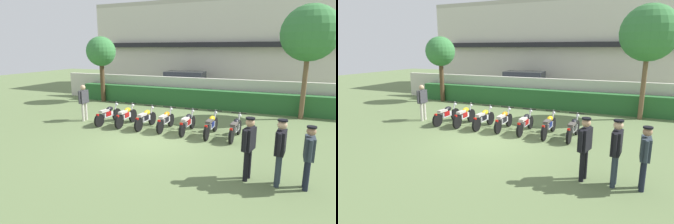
{
  "view_description": "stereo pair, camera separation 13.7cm",
  "coord_description": "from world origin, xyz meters",
  "views": [
    {
      "loc": [
        4.49,
        -9.13,
        3.45
      ],
      "look_at": [
        0.0,
        1.73,
        0.75
      ],
      "focal_mm": 29.61,
      "sensor_mm": 36.0,
      "label": 1
    },
    {
      "loc": [
        4.61,
        -9.07,
        3.45
      ],
      "look_at": [
        0.0,
        1.73,
        0.75
      ],
      "focal_mm": 29.61,
      "sensor_mm": 36.0,
      "label": 2
    }
  ],
  "objects": [
    {
      "name": "motorcycle_in_row_5",
      "position": [
        1.99,
        1.46,
        0.45
      ],
      "size": [
        0.6,
        1.94,
        0.96
      ],
      "rotation": [
        0.0,
        0.0,
        1.55
      ],
      "color": "black",
      "rests_on": "ground"
    },
    {
      "name": "hedge_row",
      "position": [
        0.0,
        6.66,
        0.54
      ],
      "size": [
        16.21,
        0.7,
        1.08
      ],
      "primitive_type": "cube",
      "color": "#28602D",
      "rests_on": "ground"
    },
    {
      "name": "tree_far_side",
      "position": [
        5.5,
        5.93,
        4.14
      ],
      "size": [
        2.66,
        2.66,
        5.5
      ],
      "color": "brown",
      "rests_on": "ground"
    },
    {
      "name": "motorcycle_in_row_3",
      "position": [
        -0.02,
        1.51,
        0.44
      ],
      "size": [
        0.6,
        1.8,
        0.95
      ],
      "rotation": [
        0.0,
        0.0,
        1.57
      ],
      "color": "black",
      "rests_on": "ground"
    },
    {
      "name": "tree_near_inspector",
      "position": [
        -6.5,
        6.12,
        3.22
      ],
      "size": [
        1.89,
        1.89,
        4.22
      ],
      "color": "#4C3823",
      "rests_on": "ground"
    },
    {
      "name": "inspector_person",
      "position": [
        -4.31,
        1.48,
        1.05
      ],
      "size": [
        0.24,
        0.7,
        1.76
      ],
      "color": "beige",
      "rests_on": "ground"
    },
    {
      "name": "compound_wall",
      "position": [
        0.0,
        7.36,
        0.84
      ],
      "size": [
        20.26,
        0.3,
        1.69
      ],
      "primitive_type": "cube",
      "color": "beige",
      "rests_on": "ground"
    },
    {
      "name": "motorcycle_in_row_6",
      "position": [
        2.96,
        1.44,
        0.44
      ],
      "size": [
        0.6,
        1.88,
        0.95
      ],
      "rotation": [
        0.0,
        0.0,
        1.51
      ],
      "color": "black",
      "rests_on": "ground"
    },
    {
      "name": "officer_1",
      "position": [
        4.58,
        -1.98,
        1.05
      ],
      "size": [
        0.28,
        0.69,
        1.75
      ],
      "rotation": [
        0.0,
        0.0,
        3.03
      ],
      "color": "#28333D",
      "rests_on": "ground"
    },
    {
      "name": "building",
      "position": [
        0.0,
        14.57,
        3.54
      ],
      "size": [
        21.33,
        6.5,
        7.08
      ],
      "color": "beige",
      "rests_on": "ground"
    },
    {
      "name": "officer_0",
      "position": [
        3.81,
        -1.95,
        1.03
      ],
      "size": [
        0.33,
        0.67,
        1.72
      ],
      "rotation": [
        0.0,
        0.0,
        2.91
      ],
      "color": "black",
      "rests_on": "ground"
    },
    {
      "name": "motorcycle_in_row_0",
      "position": [
        -2.92,
        1.45,
        0.45
      ],
      "size": [
        0.6,
        1.91,
        0.96
      ],
      "rotation": [
        0.0,
        0.0,
        1.51
      ],
      "color": "black",
      "rests_on": "ground"
    },
    {
      "name": "motorcycle_in_row_1",
      "position": [
        -1.98,
        1.51,
        0.46
      ],
      "size": [
        0.6,
        1.85,
        0.97
      ],
      "rotation": [
        0.0,
        0.0,
        1.57
      ],
      "color": "black",
      "rests_on": "ground"
    },
    {
      "name": "parked_car",
      "position": [
        -1.73,
        9.47,
        0.94
      ],
      "size": [
        4.58,
        2.25,
        1.89
      ],
      "rotation": [
        0.0,
        0.0,
        0.05
      ],
      "color": "#9EA3A8",
      "rests_on": "ground"
    },
    {
      "name": "motorcycle_in_row_2",
      "position": [
        -0.96,
        1.45,
        0.45
      ],
      "size": [
        0.6,
        1.81,
        0.96
      ],
      "rotation": [
        0.0,
        0.0,
        1.52
      ],
      "color": "black",
      "rests_on": "ground"
    },
    {
      "name": "officer_2",
      "position": [
        5.24,
        -1.92,
        0.96
      ],
      "size": [
        0.23,
        0.66,
        1.64
      ],
      "rotation": [
        0.0,
        0.0,
        3.13
      ],
      "color": "black",
      "rests_on": "ground"
    },
    {
      "name": "ground",
      "position": [
        0.0,
        0.0,
        0.0
      ],
      "size": [
        60.0,
        60.0,
        0.0
      ],
      "primitive_type": "plane",
      "color": "#607547"
    },
    {
      "name": "motorcycle_in_row_4",
      "position": [
        0.97,
        1.51,
        0.44
      ],
      "size": [
        0.6,
        1.86,
        0.94
      ],
      "rotation": [
        0.0,
        0.0,
        1.55
      ],
      "color": "black",
      "rests_on": "ground"
    }
  ]
}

